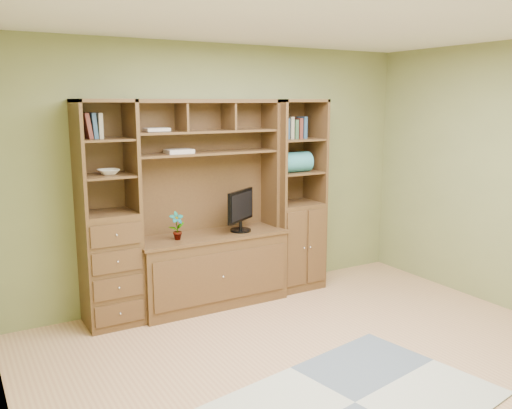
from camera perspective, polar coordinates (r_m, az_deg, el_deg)
room at (r=3.96m, az=9.14°, el=0.07°), size 4.60×4.10×2.64m
center_hutch at (r=5.34m, az=-4.77°, el=-0.06°), size 1.54×0.53×2.05m
left_tower at (r=5.04m, az=-15.29°, el=-1.06°), size 0.50×0.45×2.05m
right_tower at (r=5.87m, az=4.14°, el=0.94°), size 0.55×0.45×2.05m
rug at (r=3.99m, az=10.39°, el=-19.87°), size 2.11×1.60×0.01m
monitor at (r=5.45m, az=-1.65°, el=0.14°), size 0.51×0.44×0.58m
orchid at (r=5.19m, az=-8.33°, el=-2.24°), size 0.14×0.10×0.27m
magazines at (r=5.23m, az=-8.12°, el=5.57°), size 0.25×0.18×0.04m
bowl at (r=4.98m, az=-15.27°, el=3.34°), size 0.19×0.19×0.05m
blanket_teal at (r=5.75m, az=4.00°, el=4.47°), size 0.37×0.21×0.21m
blanket_red at (r=5.92m, az=4.16°, el=4.52°), size 0.33×0.19×0.19m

